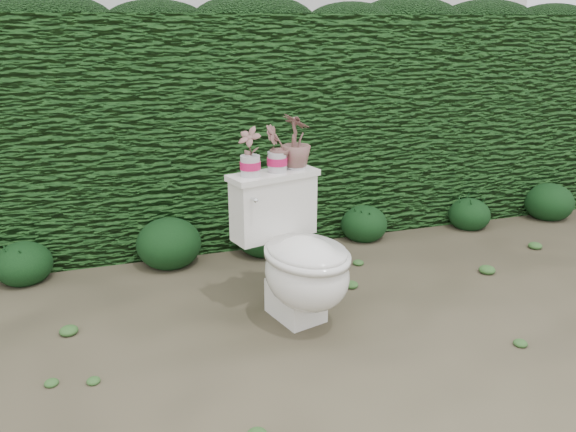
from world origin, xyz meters
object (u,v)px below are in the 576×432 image
object	(u,v)px
potted_plant_left	(250,153)
potted_plant_center	(277,150)
toilet	(298,258)
potted_plant_right	(296,143)

from	to	relation	value
potted_plant_left	potted_plant_center	distance (m)	0.17
toilet	potted_plant_left	size ratio (longest dim) A/B	3.17
potted_plant_left	potted_plant_right	distance (m)	0.29
toilet	potted_plant_center	world-z (taller)	potted_plant_center
potted_plant_left	potted_plant_right	size ratio (longest dim) A/B	0.85
potted_plant_left	potted_plant_center	size ratio (longest dim) A/B	1.02
toilet	potted_plant_right	world-z (taller)	potted_plant_right
toilet	potted_plant_right	bearing A→B (deg)	58.28
potted_plant_center	potted_plant_left	bearing A→B (deg)	0.91
toilet	potted_plant_right	xyz separation A→B (m)	(0.08, 0.27, 0.57)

